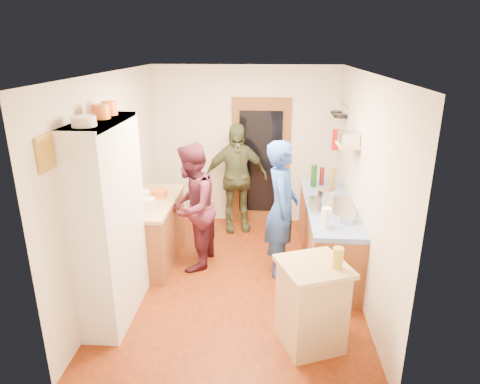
# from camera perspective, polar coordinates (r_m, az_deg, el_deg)

# --- Properties ---
(floor) EXTENTS (3.00, 4.00, 0.02)m
(floor) POSITION_cam_1_polar(r_m,az_deg,el_deg) (5.71, -0.40, -11.54)
(floor) COLOR maroon
(floor) RESTS_ON ground
(ceiling) EXTENTS (3.00, 4.00, 0.02)m
(ceiling) POSITION_cam_1_polar(r_m,az_deg,el_deg) (4.91, -0.47, 15.71)
(ceiling) COLOR silver
(ceiling) RESTS_ON ground
(wall_back) EXTENTS (3.00, 0.02, 2.60)m
(wall_back) POSITION_cam_1_polar(r_m,az_deg,el_deg) (7.10, 0.76, 6.11)
(wall_back) COLOR beige
(wall_back) RESTS_ON ground
(wall_front) EXTENTS (3.00, 0.02, 2.60)m
(wall_front) POSITION_cam_1_polar(r_m,az_deg,el_deg) (3.32, -3.00, -9.84)
(wall_front) COLOR beige
(wall_front) RESTS_ON ground
(wall_left) EXTENTS (0.02, 4.00, 2.60)m
(wall_left) POSITION_cam_1_polar(r_m,az_deg,el_deg) (5.48, -16.38, 1.33)
(wall_left) COLOR beige
(wall_left) RESTS_ON ground
(wall_right) EXTENTS (0.02, 4.00, 2.60)m
(wall_right) POSITION_cam_1_polar(r_m,az_deg,el_deg) (5.28, 16.15, 0.66)
(wall_right) COLOR beige
(wall_right) RESTS_ON ground
(door_frame) EXTENTS (0.95, 0.06, 2.10)m
(door_frame) POSITION_cam_1_polar(r_m,az_deg,el_deg) (7.11, 2.75, 4.04)
(door_frame) COLOR brown
(door_frame) RESTS_ON ground
(door_glass) EXTENTS (0.70, 0.02, 1.70)m
(door_glass) POSITION_cam_1_polar(r_m,az_deg,el_deg) (7.08, 2.75, 3.97)
(door_glass) COLOR black
(door_glass) RESTS_ON door_frame
(hutch_body) EXTENTS (0.40, 1.20, 2.20)m
(hutch_body) POSITION_cam_1_polar(r_m,az_deg,el_deg) (4.77, -16.95, -3.96)
(hutch_body) COLOR silver
(hutch_body) RESTS_ON ground
(hutch_top_shelf) EXTENTS (0.40, 1.14, 0.04)m
(hutch_top_shelf) POSITION_cam_1_polar(r_m,az_deg,el_deg) (4.48, -18.30, 8.86)
(hutch_top_shelf) COLOR silver
(hutch_top_shelf) RESTS_ON hutch_body
(plate_stack) EXTENTS (0.22, 0.22, 0.09)m
(plate_stack) POSITION_cam_1_polar(r_m,az_deg,el_deg) (4.15, -20.12, 8.85)
(plate_stack) COLOR white
(plate_stack) RESTS_ON hutch_top_shelf
(orange_pot_a) EXTENTS (0.18, 0.18, 0.14)m
(orange_pot_a) POSITION_cam_1_polar(r_m,az_deg,el_deg) (4.53, -18.08, 10.17)
(orange_pot_a) COLOR orange
(orange_pot_a) RESTS_ON hutch_top_shelf
(orange_pot_b) EXTENTS (0.16, 0.16, 0.14)m
(orange_pot_b) POSITION_cam_1_polar(r_m,az_deg,el_deg) (4.75, -17.03, 10.67)
(orange_pot_b) COLOR orange
(orange_pot_b) RESTS_ON hutch_top_shelf
(left_counter_base) EXTENTS (0.60, 1.40, 0.85)m
(left_counter_base) POSITION_cam_1_polar(r_m,az_deg,el_deg) (6.10, -11.46, -5.25)
(left_counter_base) COLOR brown
(left_counter_base) RESTS_ON ground
(left_counter_top) EXTENTS (0.64, 1.44, 0.05)m
(left_counter_top) POSITION_cam_1_polar(r_m,az_deg,el_deg) (5.93, -11.75, -1.29)
(left_counter_top) COLOR tan
(left_counter_top) RESTS_ON left_counter_base
(toaster) EXTENTS (0.24, 0.18, 0.16)m
(toaster) POSITION_cam_1_polar(r_m,az_deg,el_deg) (5.53, -12.34, -1.67)
(toaster) COLOR white
(toaster) RESTS_ON left_counter_top
(kettle) EXTENTS (0.20, 0.20, 0.19)m
(kettle) POSITION_cam_1_polar(r_m,az_deg,el_deg) (5.74, -12.77, -0.76)
(kettle) COLOR white
(kettle) RESTS_ON left_counter_top
(orange_bowl) EXTENTS (0.23, 0.23, 0.10)m
(orange_bowl) POSITION_cam_1_polar(r_m,az_deg,el_deg) (6.01, -10.71, -0.17)
(orange_bowl) COLOR orange
(orange_bowl) RESTS_ON left_counter_top
(chopping_board) EXTENTS (0.32, 0.25, 0.02)m
(chopping_board) POSITION_cam_1_polar(r_m,az_deg,el_deg) (6.37, -10.42, 0.63)
(chopping_board) COLOR tan
(chopping_board) RESTS_ON left_counter_top
(right_counter_base) EXTENTS (0.60, 2.20, 0.84)m
(right_counter_base) POSITION_cam_1_polar(r_m,az_deg,el_deg) (6.00, 11.51, -5.72)
(right_counter_base) COLOR brown
(right_counter_base) RESTS_ON ground
(right_counter_top) EXTENTS (0.62, 2.22, 0.06)m
(right_counter_top) POSITION_cam_1_polar(r_m,az_deg,el_deg) (5.83, 11.81, -1.71)
(right_counter_top) COLOR #0533A9
(right_counter_top) RESTS_ON right_counter_base
(hob) EXTENTS (0.55, 0.58, 0.04)m
(hob) POSITION_cam_1_polar(r_m,az_deg,el_deg) (5.68, 12.02, -1.73)
(hob) COLOR silver
(hob) RESTS_ON right_counter_top
(pot_on_hob) EXTENTS (0.22, 0.22, 0.14)m
(pot_on_hob) POSITION_cam_1_polar(r_m,az_deg,el_deg) (5.79, 11.38, -0.32)
(pot_on_hob) COLOR silver
(pot_on_hob) RESTS_ON hob
(bottle_a) EXTENTS (0.11, 0.11, 0.33)m
(bottle_a) POSITION_cam_1_polar(r_m,az_deg,el_deg) (6.38, 9.81, 2.14)
(bottle_a) COLOR #143F14
(bottle_a) RESTS_ON right_counter_top
(bottle_b) EXTENTS (0.07, 0.07, 0.27)m
(bottle_b) POSITION_cam_1_polar(r_m,az_deg,el_deg) (6.49, 10.86, 2.08)
(bottle_b) COLOR #591419
(bottle_b) RESTS_ON right_counter_top
(bottle_c) EXTENTS (0.09, 0.09, 0.30)m
(bottle_c) POSITION_cam_1_polar(r_m,az_deg,el_deg) (6.35, 12.20, 1.75)
(bottle_c) COLOR olive
(bottle_c) RESTS_ON right_counter_top
(paper_towel) EXTENTS (0.12, 0.12, 0.24)m
(paper_towel) POSITION_cam_1_polar(r_m,az_deg,el_deg) (5.00, 11.42, -3.40)
(paper_towel) COLOR white
(paper_towel) RESTS_ON right_counter_top
(mixing_bowl) EXTENTS (0.29, 0.29, 0.10)m
(mixing_bowl) POSITION_cam_1_polar(r_m,az_deg,el_deg) (5.26, 13.79, -3.28)
(mixing_bowl) COLOR silver
(mixing_bowl) RESTS_ON right_counter_top
(island_base) EXTENTS (0.71, 0.71, 0.86)m
(island_base) POSITION_cam_1_polar(r_m,az_deg,el_deg) (4.46, 9.48, -14.88)
(island_base) COLOR tan
(island_base) RESTS_ON ground
(island_top) EXTENTS (0.80, 0.80, 0.05)m
(island_top) POSITION_cam_1_polar(r_m,az_deg,el_deg) (4.22, 9.83, -9.76)
(island_top) COLOR tan
(island_top) RESTS_ON island_base
(cutting_board) EXTENTS (0.43, 0.39, 0.02)m
(cutting_board) POSITION_cam_1_polar(r_m,az_deg,el_deg) (4.24, 8.91, -9.45)
(cutting_board) COLOR white
(cutting_board) RESTS_ON island_top
(oil_jar) EXTENTS (0.13, 0.13, 0.20)m
(oil_jar) POSITION_cam_1_polar(r_m,az_deg,el_deg) (4.15, 12.92, -8.54)
(oil_jar) COLOR #AD9E2D
(oil_jar) RESTS_ON island_top
(pan_rail) EXTENTS (0.02, 0.65, 0.02)m
(pan_rail) POSITION_cam_1_polar(r_m,az_deg,el_deg) (6.57, 13.63, 11.17)
(pan_rail) COLOR silver
(pan_rail) RESTS_ON wall_right
(pan_hang_a) EXTENTS (0.18, 0.18, 0.05)m
(pan_hang_a) POSITION_cam_1_polar(r_m,az_deg,el_deg) (6.40, 13.26, 9.83)
(pan_hang_a) COLOR black
(pan_hang_a) RESTS_ON pan_rail
(pan_hang_b) EXTENTS (0.16, 0.16, 0.05)m
(pan_hang_b) POSITION_cam_1_polar(r_m,az_deg,el_deg) (6.60, 12.98, 9.94)
(pan_hang_b) COLOR black
(pan_hang_b) RESTS_ON pan_rail
(pan_hang_c) EXTENTS (0.17, 0.17, 0.05)m
(pan_hang_c) POSITION_cam_1_polar(r_m,az_deg,el_deg) (6.80, 12.73, 10.30)
(pan_hang_c) COLOR black
(pan_hang_c) RESTS_ON pan_rail
(wall_shelf) EXTENTS (0.26, 0.42, 0.03)m
(wall_shelf) POSITION_cam_1_polar(r_m,az_deg,el_deg) (5.57, 14.19, 6.08)
(wall_shelf) COLOR tan
(wall_shelf) RESTS_ON wall_right
(radio) EXTENTS (0.23, 0.31, 0.15)m
(radio) POSITION_cam_1_polar(r_m,az_deg,el_deg) (5.55, 14.27, 6.98)
(radio) COLOR silver
(radio) RESTS_ON wall_shelf
(ext_bracket) EXTENTS (0.06, 0.10, 0.04)m
(ext_bracket) POSITION_cam_1_polar(r_m,az_deg,el_deg) (6.84, 13.09, 6.41)
(ext_bracket) COLOR black
(ext_bracket) RESTS_ON wall_right
(fire_extinguisher) EXTENTS (0.11, 0.11, 0.32)m
(fire_extinguisher) POSITION_cam_1_polar(r_m,az_deg,el_deg) (6.82, 12.62, 6.83)
(fire_extinguisher) COLOR red
(fire_extinguisher) RESTS_ON wall_right
(picture_frame) EXTENTS (0.03, 0.25, 0.30)m
(picture_frame) POSITION_cam_1_polar(r_m,az_deg,el_deg) (3.91, -24.52, 4.75)
(picture_frame) COLOR gold
(picture_frame) RESTS_ON wall_left
(person_hob) EXTENTS (0.45, 0.67, 1.80)m
(person_hob) POSITION_cam_1_polar(r_m,az_deg,el_deg) (5.49, 5.93, -2.40)
(person_hob) COLOR #22449A
(person_hob) RESTS_ON ground
(person_left) EXTENTS (0.76, 0.92, 1.72)m
(person_left) POSITION_cam_1_polar(r_m,az_deg,el_deg) (5.72, -6.01, -1.91)
(person_left) COLOR #461827
(person_left) RESTS_ON ground
(person_back) EXTENTS (1.10, 0.66, 1.76)m
(person_back) POSITION_cam_1_polar(r_m,az_deg,el_deg) (6.82, -0.46, 1.89)
(person_back) COLOR #3B4128
(person_back) RESTS_ON ground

